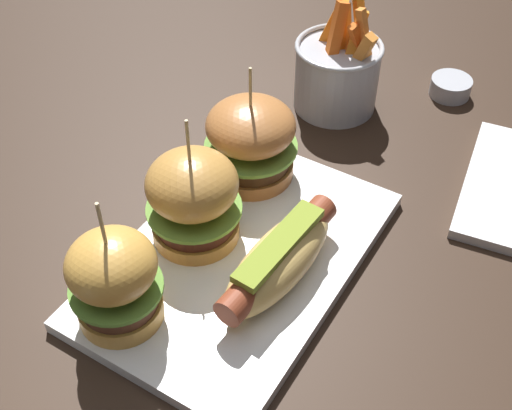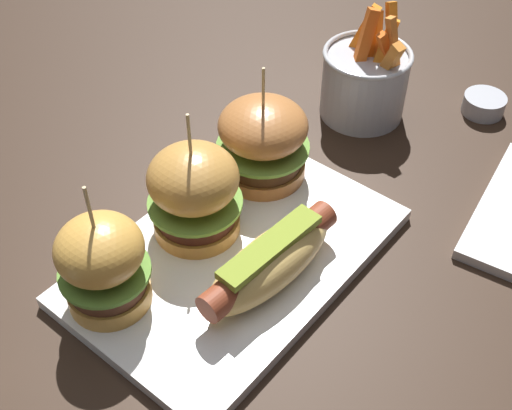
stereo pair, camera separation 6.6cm
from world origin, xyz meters
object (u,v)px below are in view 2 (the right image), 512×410
(slider_right, at_px, (263,140))
(sauce_ramekin, at_px, (484,104))
(fries_bucket, at_px, (365,80))
(platter_main, at_px, (235,256))
(hot_dog, at_px, (270,261))
(slider_left, at_px, (103,264))
(slider_center, at_px, (191,194))

(slider_right, xyz_separation_m, sauce_ramekin, (0.28, -0.13, -0.05))
(slider_right, distance_m, fries_bucket, 0.18)
(platter_main, relative_size, sauce_ramekin, 6.16)
(hot_dog, height_order, fries_bucket, fries_bucket)
(sauce_ramekin, bearing_deg, fries_bucket, 129.75)
(hot_dog, distance_m, sauce_ramekin, 0.40)
(hot_dog, bearing_deg, slider_left, 138.49)
(hot_dog, distance_m, slider_right, 0.15)
(platter_main, relative_size, fries_bucket, 2.29)
(hot_dog, height_order, slider_right, slider_right)
(hot_dog, relative_size, slider_left, 1.17)
(hot_dog, xyz_separation_m, slider_center, (0.00, 0.10, 0.03))
(hot_dog, relative_size, sauce_ramekin, 3.14)
(platter_main, bearing_deg, slider_center, 94.96)
(slider_left, bearing_deg, hot_dog, -41.51)
(slider_center, bearing_deg, fries_bucket, -2.53)
(slider_left, xyz_separation_m, slider_center, (0.11, -0.00, 0.00))
(platter_main, bearing_deg, hot_dog, -96.42)
(slider_left, bearing_deg, slider_right, 0.34)
(slider_center, bearing_deg, hot_dog, -90.54)
(slider_center, xyz_separation_m, fries_bucket, (0.29, -0.01, -0.02))
(sauce_ramekin, bearing_deg, slider_left, 165.45)
(slider_center, relative_size, sauce_ramekin, 2.74)
(hot_dog, bearing_deg, platter_main, 83.58)
(slider_left, xyz_separation_m, fries_bucket, (0.41, -0.01, -0.02))
(slider_center, bearing_deg, slider_left, 179.98)
(slider_right, height_order, sauce_ramekin, slider_right)
(platter_main, xyz_separation_m, fries_bucket, (0.29, 0.04, 0.04))
(slider_right, bearing_deg, sauce_ramekin, -25.36)
(slider_left, bearing_deg, fries_bucket, -1.84)
(slider_left, relative_size, slider_center, 0.98)
(platter_main, height_order, sauce_ramekin, sauce_ramekin)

